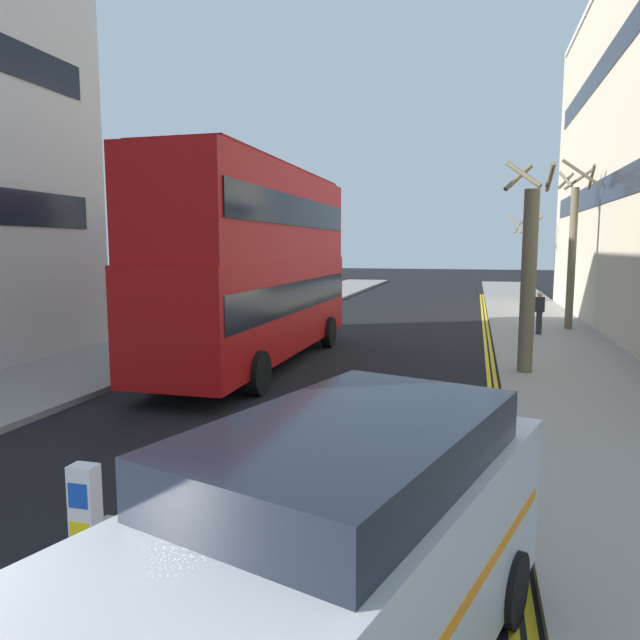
# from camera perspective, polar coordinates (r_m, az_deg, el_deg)

# --- Properties ---
(sidewalk_right) EXTENTS (4.00, 80.00, 0.14)m
(sidewalk_right) POSITION_cam_1_polar(r_m,az_deg,el_deg) (17.94, 23.32, -4.17)
(sidewalk_right) COLOR gray
(sidewalk_right) RESTS_ON ground
(sidewalk_left) EXTENTS (4.00, 80.00, 0.14)m
(sidewalk_left) POSITION_cam_1_polar(r_m,az_deg,el_deg) (20.51, -15.51, -2.47)
(sidewalk_left) COLOR gray
(sidewalk_left) RESTS_ON ground
(kerb_line_outer) EXTENTS (0.10, 56.00, 0.01)m
(kerb_line_outer) POSITION_cam_1_polar(r_m,az_deg,el_deg) (15.80, 16.78, -5.61)
(kerb_line_outer) COLOR yellow
(kerb_line_outer) RESTS_ON ground
(kerb_line_inner) EXTENTS (0.10, 56.00, 0.01)m
(kerb_line_inner) POSITION_cam_1_polar(r_m,az_deg,el_deg) (15.80, 16.20, -5.59)
(kerb_line_inner) COLOR yellow
(kerb_line_inner) RESTS_ON ground
(traffic_island) EXTENTS (1.10, 2.20, 0.10)m
(traffic_island) POSITION_cam_1_polar(r_m,az_deg,el_deg) (7.05, -21.70, -21.93)
(traffic_island) COLOR gray
(traffic_island) RESTS_ON ground
(keep_left_bollard) EXTENTS (0.36, 0.28, 1.11)m
(keep_left_bollard) POSITION_cam_1_polar(r_m,az_deg,el_deg) (6.80, -21.94, -17.80)
(keep_left_bollard) COLOR silver
(keep_left_bollard) RESTS_ON traffic_island
(double_decker_bus_away) EXTENTS (2.82, 10.82, 5.64)m
(double_decker_bus_away) POSITION_cam_1_polar(r_m,az_deg,el_deg) (16.85, -6.07, 5.82)
(double_decker_bus_away) COLOR #B20F0F
(double_decker_bus_away) RESTS_ON ground
(taxi_minivan) EXTENTS (3.21, 5.15, 2.12)m
(taxi_minivan) POSITION_cam_1_polar(r_m,az_deg,el_deg) (4.74, 1.62, -22.59)
(taxi_minivan) COLOR silver
(taxi_minivan) RESTS_ON ground
(pedestrian_far) EXTENTS (0.34, 0.22, 1.62)m
(pedestrian_far) POSITION_cam_1_polar(r_m,az_deg,el_deg) (23.34, 20.68, 0.74)
(pedestrian_far) COLOR #2D2D38
(pedestrian_far) RESTS_ON sidewalk_right
(street_tree_mid) EXTENTS (2.06, 2.07, 5.13)m
(street_tree_mid) POSITION_cam_1_polar(r_m,az_deg,el_deg) (37.50, 19.39, 5.63)
(street_tree_mid) COLOR #6B6047
(street_tree_mid) RESTS_ON sidewalk_right
(street_tree_far) EXTENTS (1.45, 1.51, 6.59)m
(street_tree_far) POSITION_cam_1_polar(r_m,az_deg,el_deg) (25.23, 23.49, 6.59)
(street_tree_far) COLOR #6B6047
(street_tree_far) RESTS_ON sidewalk_right
(street_tree_distant) EXTENTS (1.23, 1.44, 5.44)m
(street_tree_distant) POSITION_cam_1_polar(r_m,az_deg,el_deg) (16.07, 19.72, 4.12)
(street_tree_distant) COLOR #6B6047
(street_tree_distant) RESTS_ON sidewalk_right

